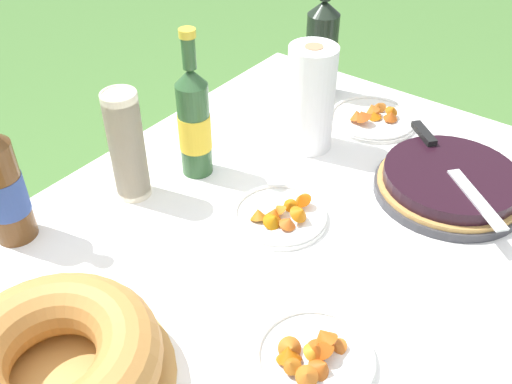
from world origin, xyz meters
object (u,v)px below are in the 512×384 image
cup_stack (127,146)px  berry_tart (450,183)px  cider_bottle_green (194,122)px  snack_plate_near (314,356)px  serving_knife (447,162)px  snack_plate_right (373,117)px  cider_bottle_amber (1,185)px  juice_bottle_red (321,49)px  paper_towel_roll (311,99)px  snack_plate_left (281,215)px  bundt_cake (53,363)px

cup_stack → berry_tart: bearing=-53.1°
cider_bottle_green → snack_plate_near: (-0.27, -0.48, -0.11)m
serving_knife → snack_plate_right: (0.15, 0.25, -0.05)m
cider_bottle_amber → snack_plate_near: bearing=-80.8°
berry_tart → cider_bottle_green: size_ratio=0.95×
juice_bottle_red → paper_towel_roll: (-0.23, -0.12, -0.00)m
cider_bottle_green → paper_towel_roll: cider_bottle_green is taller
berry_tart → cider_bottle_amber: cider_bottle_amber is taller
berry_tart → paper_towel_roll: paper_towel_roll is taller
paper_towel_roll → serving_knife: bearing=-82.8°
serving_knife → snack_plate_right: bearing=-170.4°
berry_tart → snack_plate_near: (-0.53, 0.00, -0.01)m
cider_bottle_green → juice_bottle_red: (0.47, -0.02, 0.00)m
snack_plate_near → snack_plate_right: (0.70, 0.27, -0.00)m
cider_bottle_green → juice_bottle_red: juice_bottle_red is taller
serving_knife → paper_towel_roll: bearing=-132.0°
paper_towel_roll → cider_bottle_amber: bearing=155.3°
snack_plate_right → cider_bottle_green: bearing=153.4°
juice_bottle_red → cider_bottle_green: bearing=177.1°
cider_bottle_green → cider_bottle_amber: bearing=159.5°
snack_plate_left → snack_plate_right: snack_plate_left is taller
bundt_cake → cider_bottle_green: 0.57m
berry_tart → juice_bottle_red: size_ratio=0.92×
bundt_cake → cider_bottle_green: bearing=20.5°
snack_plate_left → paper_towel_roll: 0.30m
cider_bottle_amber → snack_plate_left: cider_bottle_amber is taller
snack_plate_right → snack_plate_left: bearing=-175.9°
snack_plate_right → cider_bottle_amber: bearing=156.2°
juice_bottle_red → snack_plate_near: bearing=-148.4°
snack_plate_left → snack_plate_near: bearing=-136.3°
cider_bottle_green → cup_stack: bearing=159.8°
cider_bottle_amber → snack_plate_left: 0.53m
berry_tart → paper_towel_roll: (-0.02, 0.34, 0.10)m
juice_bottle_red → paper_towel_roll: size_ratio=1.35×
snack_plate_left → cider_bottle_amber: bearing=132.0°
bundt_cake → snack_plate_near: bundt_cake is taller
berry_tart → cider_bottle_green: (-0.26, 0.48, 0.10)m
cup_stack → cider_bottle_green: cider_bottle_green is taller
juice_bottle_red → berry_tart: bearing=-114.8°
bundt_cake → snack_plate_right: bundt_cake is taller
berry_tart → snack_plate_right: 0.32m
snack_plate_left → snack_plate_right: 0.45m
snack_plate_near → cup_stack: bearing=76.4°
bundt_cake → paper_towel_roll: size_ratio=1.39×
cup_stack → snack_plate_left: bearing=-68.5°
bundt_cake → snack_plate_near: bearing=-47.2°
cider_bottle_amber → berry_tart: bearing=-44.6°
cider_bottle_amber → snack_plate_left: size_ratio=1.67×
cider_bottle_green → bundt_cake: bearing=-159.5°
serving_knife → bundt_cake: size_ratio=0.86×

